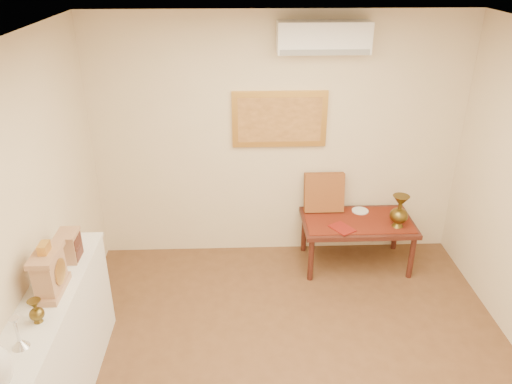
{
  "coord_description": "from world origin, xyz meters",
  "views": [
    {
      "loc": [
        -0.45,
        -2.81,
        3.23
      ],
      "look_at": [
        -0.29,
        1.15,
        1.28
      ],
      "focal_mm": 35.0,
      "sensor_mm": 36.0,
      "label": 1
    }
  ],
  "objects_px": {
    "wooden_chest": "(69,246)",
    "low_table": "(357,226)",
    "brass_urn_tall": "(400,208)",
    "display_ledge": "(55,360)",
    "mantel_clock": "(50,272)"
  },
  "relations": [
    {
      "from": "wooden_chest",
      "to": "low_table",
      "type": "bearing_deg",
      "value": 25.83
    },
    {
      "from": "brass_urn_tall",
      "to": "low_table",
      "type": "bearing_deg",
      "value": 159.84
    },
    {
      "from": "display_ledge",
      "to": "mantel_clock",
      "type": "height_order",
      "value": "mantel_clock"
    },
    {
      "from": "wooden_chest",
      "to": "low_table",
      "type": "xyz_separation_m",
      "value": [
        2.65,
        1.28,
        -0.62
      ]
    },
    {
      "from": "display_ledge",
      "to": "wooden_chest",
      "type": "distance_m",
      "value": 0.86
    },
    {
      "from": "low_table",
      "to": "wooden_chest",
      "type": "bearing_deg",
      "value": -154.17
    },
    {
      "from": "display_ledge",
      "to": "mantel_clock",
      "type": "xyz_separation_m",
      "value": [
        0.03,
        0.17,
        0.66
      ]
    },
    {
      "from": "brass_urn_tall",
      "to": "mantel_clock",
      "type": "distance_m",
      "value": 3.44
    },
    {
      "from": "display_ledge",
      "to": "wooden_chest",
      "type": "xyz_separation_m",
      "value": [
        0.03,
        0.6,
        0.61
      ]
    },
    {
      "from": "brass_urn_tall",
      "to": "wooden_chest",
      "type": "distance_m",
      "value": 3.26
    },
    {
      "from": "brass_urn_tall",
      "to": "display_ledge",
      "type": "bearing_deg",
      "value": -150.48
    },
    {
      "from": "mantel_clock",
      "to": "display_ledge",
      "type": "bearing_deg",
      "value": -98.78
    },
    {
      "from": "display_ledge",
      "to": "wooden_chest",
      "type": "relative_size",
      "value": 8.28
    },
    {
      "from": "display_ledge",
      "to": "mantel_clock",
      "type": "bearing_deg",
      "value": 81.22
    },
    {
      "from": "mantel_clock",
      "to": "low_table",
      "type": "bearing_deg",
      "value": 32.8
    }
  ]
}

